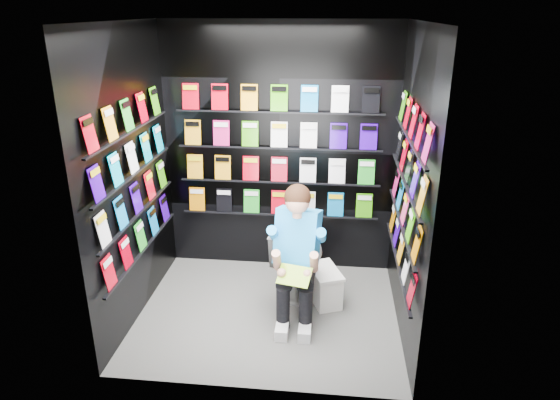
# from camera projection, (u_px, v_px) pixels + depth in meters

# --- Properties ---
(floor) EXTENTS (2.40, 2.40, 0.00)m
(floor) POSITION_uv_depth(u_px,v_px,m) (268.00, 313.00, 4.71)
(floor) COLOR #575754
(floor) RESTS_ON ground
(ceiling) EXTENTS (2.40, 2.40, 0.00)m
(ceiling) POSITION_uv_depth(u_px,v_px,m) (265.00, 21.00, 3.77)
(ceiling) COLOR white
(ceiling) RESTS_ON floor
(wall_back) EXTENTS (2.40, 0.04, 2.60)m
(wall_back) POSITION_uv_depth(u_px,v_px,m) (280.00, 152.00, 5.16)
(wall_back) COLOR black
(wall_back) RESTS_ON floor
(wall_front) EXTENTS (2.40, 0.04, 2.60)m
(wall_front) POSITION_uv_depth(u_px,v_px,m) (247.00, 232.00, 3.31)
(wall_front) COLOR black
(wall_front) RESTS_ON floor
(wall_left) EXTENTS (0.04, 2.00, 2.60)m
(wall_left) POSITION_uv_depth(u_px,v_px,m) (131.00, 178.00, 4.36)
(wall_left) COLOR black
(wall_left) RESTS_ON floor
(wall_right) EXTENTS (0.04, 2.00, 2.60)m
(wall_right) POSITION_uv_depth(u_px,v_px,m) (411.00, 188.00, 4.12)
(wall_right) COLOR black
(wall_right) RESTS_ON floor
(comics_back) EXTENTS (2.10, 0.06, 1.37)m
(comics_back) POSITION_uv_depth(u_px,v_px,m) (279.00, 152.00, 5.14)
(comics_back) COLOR red
(comics_back) RESTS_ON wall_back
(comics_left) EXTENTS (0.06, 1.70, 1.37)m
(comics_left) POSITION_uv_depth(u_px,v_px,m) (134.00, 178.00, 4.35)
(comics_left) COLOR red
(comics_left) RESTS_ON wall_left
(comics_right) EXTENTS (0.06, 1.70, 1.37)m
(comics_right) POSITION_uv_depth(u_px,v_px,m) (407.00, 188.00, 4.12)
(comics_right) COLOR red
(comics_right) RESTS_ON wall_right
(toilet) EXTENTS (0.58, 0.83, 0.73)m
(toilet) POSITION_uv_depth(u_px,v_px,m) (300.00, 258.00, 4.96)
(toilet) COLOR white
(toilet) RESTS_ON floor
(longbox) EXTENTS (0.37, 0.48, 0.32)m
(longbox) POSITION_uv_depth(u_px,v_px,m) (324.00, 287.00, 4.85)
(longbox) COLOR white
(longbox) RESTS_ON floor
(longbox_lid) EXTENTS (0.39, 0.50, 0.03)m
(longbox_lid) POSITION_uv_depth(u_px,v_px,m) (325.00, 271.00, 4.79)
(longbox_lid) COLOR white
(longbox_lid) RESTS_ON longbox
(reader) EXTENTS (0.68, 0.86, 1.40)m
(reader) POSITION_uv_depth(u_px,v_px,m) (298.00, 238.00, 4.47)
(reader) COLOR #0585E7
(reader) RESTS_ON toilet
(held_comic) EXTENTS (0.31, 0.22, 0.12)m
(held_comic) POSITION_uv_depth(u_px,v_px,m) (294.00, 276.00, 4.21)
(held_comic) COLOR green
(held_comic) RESTS_ON reader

